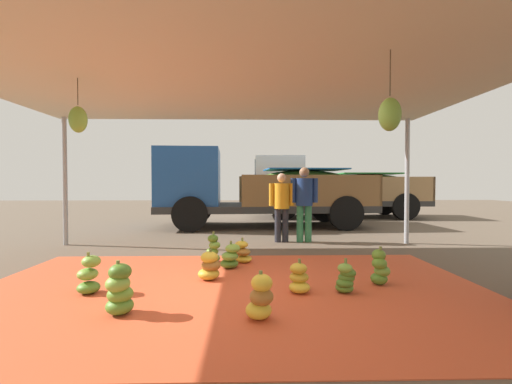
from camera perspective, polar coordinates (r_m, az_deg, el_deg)
The scene contains 17 objects.
ground_plane at distance 7.47m, azimuth -3.03°, elevation -9.03°, with size 40.00×40.00×0.00m, color brown.
tarp_orange at distance 4.56m, azimuth -4.10°, elevation -15.87°, with size 6.55×4.08×0.01m, color #D1512D.
tent_canopy at distance 4.48m, azimuth -4.45°, elevation 19.83°, with size 8.00×7.00×2.87m.
banana_bunch_0 at distance 4.81m, azimuth -25.95°, elevation -12.40°, with size 0.36×0.34×0.51m.
banana_bunch_1 at distance 4.43m, azimuth 7.15°, elevation -14.07°, with size 0.37×0.39×0.41m.
banana_bunch_2 at distance 6.01m, azimuth -7.08°, elevation -9.41°, with size 0.32×0.31×0.52m.
banana_bunch_3 at distance 5.57m, azimuth -4.27°, elevation -10.69°, with size 0.37×0.36×0.43m.
banana_bunch_5 at distance 4.97m, azimuth -7.70°, elevation -12.14°, with size 0.42×0.42×0.43m.
banana_bunch_6 at distance 3.95m, azimuth -21.69°, elevation -14.95°, with size 0.38×0.38×0.56m.
banana_bunch_7 at distance 4.51m, azimuth 14.64°, elevation -13.75°, with size 0.30×0.31×0.42m.
banana_bunch_8 at distance 5.93m, azimuth -2.16°, elevation -10.02°, with size 0.37×0.36×0.43m.
banana_bunch_9 at distance 3.58m, azimuth 0.74°, elevation -17.20°, with size 0.36×0.36×0.48m.
banana_bunch_10 at distance 4.97m, azimuth 19.84°, elevation -11.79°, with size 0.31×0.29×0.51m.
cargo_truck_main at distance 10.81m, azimuth 0.14°, elevation 0.65°, with size 6.65×2.79×2.40m.
cargo_truck_far at distance 14.12m, azimuth 12.26°, elevation 0.76°, with size 6.70×2.59×2.40m.
worker_0 at distance 7.96m, azimuth 4.27°, elevation -1.66°, with size 0.58×0.36×1.59m.
worker_1 at distance 8.03m, azimuth 7.99°, elevation -1.07°, with size 0.63×0.39×1.73m.
Camera 1 is at (0.20, -4.35, 1.36)m, focal length 24.13 mm.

